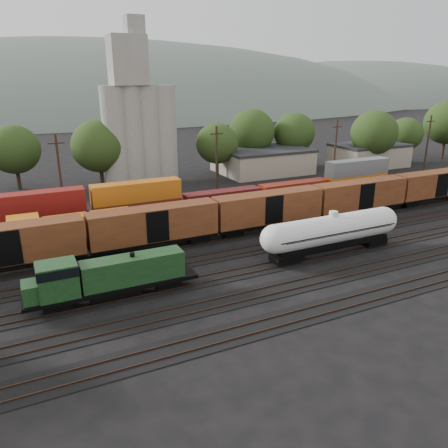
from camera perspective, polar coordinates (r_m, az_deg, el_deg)
name	(u,v)px	position (r m, az deg, el deg)	size (l,w,h in m)	color
ground	(202,259)	(49.01, -2.94, -4.61)	(600.00, 600.00, 0.00)	black
tracks	(202,259)	(48.99, -2.94, -4.55)	(180.00, 33.20, 0.20)	black
green_locomotive	(103,277)	(40.76, -15.47, -6.68)	(15.54, 2.74, 4.11)	black
tank_car_a	(332,231)	(50.82, 13.93, -0.84)	(18.40, 3.29, 4.82)	silver
tank_car_b	(333,232)	(50.99, 14.10, -0.98)	(17.30, 3.10, 4.54)	silver
orange_locomotive	(64,229)	(54.48, -20.17, -0.63)	(16.80, 2.80, 4.20)	black
boxcar_string	(316,201)	(61.38, 11.98, 2.92)	(184.40, 2.90, 4.20)	black
container_wall	(19,222)	(59.09, -25.19, 0.29)	(165.92, 2.60, 5.80)	black
grain_silo	(139,125)	(80.69, -11.05, 12.57)	(13.40, 5.00, 29.00)	gray
industrial_sheds	(161,172)	(82.22, -8.28, 6.68)	(119.38, 17.26, 5.10)	#9E937F
tree_band	(128,143)	(82.22, -12.40, 10.26)	(168.24, 23.26, 14.00)	black
utility_poles	(144,169)	(67.21, -10.38, 7.09)	(122.20, 0.36, 12.00)	black
distant_hills	(83,141)	(307.03, -17.98, 10.29)	(860.00, 286.00, 130.00)	#59665B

